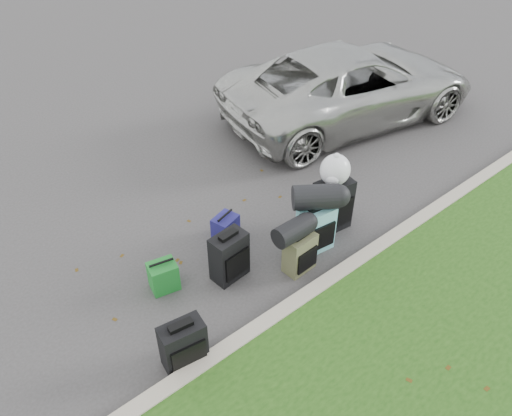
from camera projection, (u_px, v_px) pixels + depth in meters
ground at (271, 245)px, 6.59m from camera, size 120.00×120.00×0.00m
curb at (327, 284)px, 5.94m from camera, size 120.00×0.18×0.15m
suv at (351, 84)px, 8.98m from camera, size 5.09×3.02×1.33m
suitcase_small_black at (183, 345)px, 5.01m from camera, size 0.48×0.31×0.56m
suitcase_large_black_left at (229, 256)px, 5.96m from camera, size 0.46×0.30×0.63m
suitcase_olive at (300, 253)px, 6.09m from camera, size 0.40×0.26×0.53m
suitcase_teal at (315, 229)px, 6.35m from camera, size 0.48×0.32×0.65m
suitcase_large_black_right at (332, 205)px, 6.66m from camera, size 0.53×0.36×0.75m
tote_green at (163, 276)px, 5.89m from camera, size 0.37×0.32×0.37m
tote_navy at (226, 228)px, 6.60m from camera, size 0.38×0.33×0.34m
duffel_left at (293, 231)px, 5.81m from camera, size 0.48×0.26×0.26m
duffel_right at (316, 197)px, 6.08m from camera, size 0.64×0.58×0.32m
trash_bag at (335, 170)px, 6.29m from camera, size 0.40×0.40×0.40m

